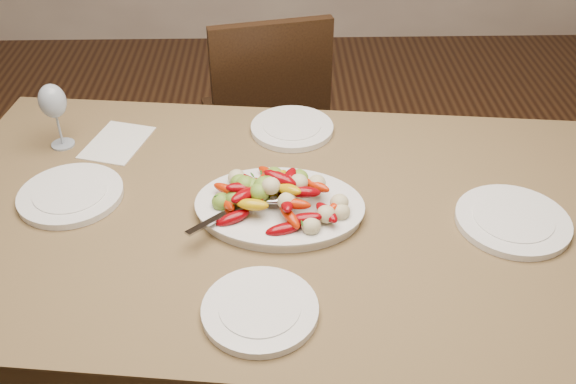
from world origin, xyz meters
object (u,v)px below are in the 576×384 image
(chair_far, at_px, (262,120))
(plate_far, at_px, (292,128))
(plate_left, at_px, (71,195))
(plate_right, at_px, (513,221))
(dining_table, at_px, (288,315))
(wine_glass, at_px, (56,114))
(serving_platter, at_px, (280,209))
(plate_near, at_px, (260,310))

(chair_far, bearing_deg, plate_far, 87.71)
(plate_left, bearing_deg, plate_right, -6.73)
(plate_right, bearing_deg, dining_table, 173.78)
(plate_left, distance_m, wine_glass, 0.28)
(serving_platter, relative_size, plate_near, 1.67)
(dining_table, bearing_deg, plate_far, 86.87)
(dining_table, height_order, plate_right, plate_right)
(plate_left, height_order, wine_glass, wine_glass)
(plate_left, relative_size, wine_glass, 1.30)
(wine_glass, bearing_deg, plate_right, -17.86)
(plate_left, bearing_deg, chair_far, 61.19)
(serving_platter, height_order, plate_near, serving_platter)
(serving_platter, height_order, plate_right, serving_platter)
(chair_far, height_order, plate_left, chair_far)
(dining_table, height_order, plate_far, plate_far)
(plate_near, bearing_deg, wine_glass, 131.11)
(dining_table, bearing_deg, plate_right, -6.22)
(plate_right, xyz_separation_m, wine_glass, (-1.19, 0.38, 0.09))
(dining_table, distance_m, serving_platter, 0.39)
(serving_platter, relative_size, plate_right, 1.48)
(chair_far, bearing_deg, serving_platter, 80.89)
(chair_far, height_order, wine_glass, wine_glass)
(plate_left, relative_size, plate_near, 1.09)
(plate_left, xyz_separation_m, wine_glass, (-0.09, 0.25, 0.09))
(chair_far, bearing_deg, plate_near, 77.94)
(plate_far, height_order, plate_near, same)
(plate_near, bearing_deg, chair_far, 90.64)
(dining_table, bearing_deg, plate_near, -101.07)
(chair_far, xyz_separation_m, plate_right, (0.63, -1.00, 0.29))
(plate_right, xyz_separation_m, plate_far, (-0.52, 0.45, 0.00))
(plate_far, bearing_deg, wine_glass, -174.60)
(dining_table, bearing_deg, serving_platter, -174.35)
(chair_far, height_order, plate_far, chair_far)
(dining_table, bearing_deg, plate_left, 172.76)
(plate_far, bearing_deg, plate_left, -151.36)
(dining_table, distance_m, plate_left, 0.68)
(serving_platter, distance_m, plate_right, 0.57)
(dining_table, relative_size, serving_platter, 4.51)
(plate_near, bearing_deg, plate_far, 83.14)
(plate_far, height_order, wine_glass, wine_glass)
(chair_far, xyz_separation_m, plate_far, (0.10, -0.55, 0.29))
(plate_left, bearing_deg, serving_platter, -7.74)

